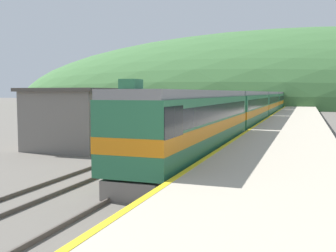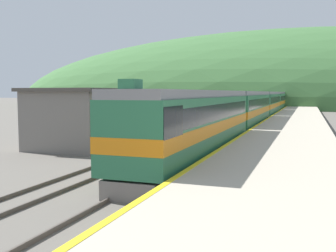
{
  "view_description": "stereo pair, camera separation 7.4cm",
  "coord_description": "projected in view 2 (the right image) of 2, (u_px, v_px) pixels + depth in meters",
  "views": [
    {
      "loc": [
        6.1,
        6.64,
        4.06
      ],
      "look_at": [
        -0.1,
        24.24,
        2.47
      ],
      "focal_mm": 42.0,
      "sensor_mm": 36.0,
      "label": 1
    },
    {
      "loc": [
        6.17,
        6.67,
        4.06
      ],
      "look_at": [
        -0.1,
        24.24,
        2.47
      ],
      "focal_mm": 42.0,
      "sensor_mm": 36.0,
      "label": 2
    }
  ],
  "objects": [
    {
      "name": "track_main",
      "position": [
        266.0,
        118.0,
        61.84
      ],
      "size": [
        1.52,
        180.0,
        0.16
      ],
      "color": "#4C443D",
      "rests_on": "ground"
    },
    {
      "name": "track_siding",
      "position": [
        241.0,
        117.0,
        63.13
      ],
      "size": [
        1.51,
        180.0,
        0.16
      ],
      "color": "#4C443D",
      "rests_on": "ground"
    },
    {
      "name": "platform",
      "position": [
        294.0,
        126.0,
        41.41
      ],
      "size": [
        6.34,
        140.0,
        1.05
      ],
      "color": "#B2A893",
      "rests_on": "ground"
    },
    {
      "name": "distant_hills",
      "position": [
        288.0,
        105.0,
        127.3
      ],
      "size": [
        197.33,
        88.8,
        47.41
      ],
      "color": "#3D6B38",
      "rests_on": "ground"
    },
    {
      "name": "station_shed",
      "position": [
        77.0,
        118.0,
        28.42
      ],
      "size": [
        6.05,
        6.3,
        4.36
      ],
      "color": "slate",
      "rests_on": "ground"
    },
    {
      "name": "express_train_lead_car",
      "position": [
        196.0,
        123.0,
        23.04
      ],
      "size": [
        2.93,
        19.4,
        4.55
      ],
      "color": "black",
      "rests_on": "ground"
    },
    {
      "name": "carriage_second",
      "position": [
        247.0,
        109.0,
        42.43
      ],
      "size": [
        2.92,
        19.7,
        4.19
      ],
      "color": "black",
      "rests_on": "ground"
    },
    {
      "name": "carriage_third",
      "position": [
        266.0,
        104.0,
        61.74
      ],
      "size": [
        2.92,
        19.7,
        4.19
      ],
      "color": "black",
      "rests_on": "ground"
    },
    {
      "name": "carriage_fourth",
      "position": [
        276.0,
        101.0,
        81.06
      ],
      "size": [
        2.92,
        19.7,
        4.19
      ],
      "color": "black",
      "rests_on": "ground"
    },
    {
      "name": "siding_train",
      "position": [
        220.0,
        111.0,
        47.81
      ],
      "size": [
        2.9,
        35.5,
        3.43
      ],
      "color": "black",
      "rests_on": "ground"
    }
  ]
}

